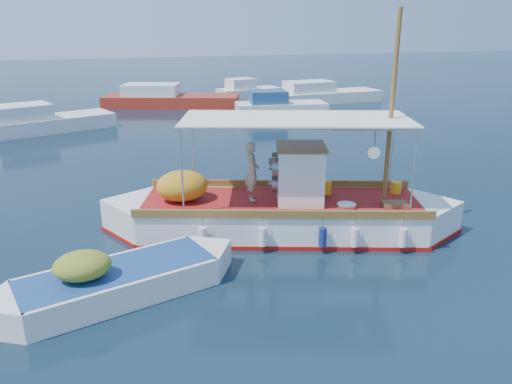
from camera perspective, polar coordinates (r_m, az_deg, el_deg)
name	(u,v)px	position (r m, az deg, el deg)	size (l,w,h in m)	color
ground	(293,231)	(14.61, 4.22, -4.44)	(160.00, 160.00, 0.00)	black
fishing_caique	(279,213)	(14.35, 2.63, -2.45)	(9.88, 5.05, 6.34)	white
dinghy	(116,284)	(11.57, -15.69, -10.08)	(5.55, 2.74, 1.41)	white
bg_boat_nw	(39,123)	(30.22, -23.54, 7.20)	(7.84, 4.86, 1.80)	silver
bg_boat_n	(167,100)	(37.27, -10.10, 10.37)	(10.00, 5.66, 1.80)	maroon
bg_boat_ne	(278,107)	(33.23, 2.57, 9.64)	(6.10, 2.99, 1.80)	silver
bg_boat_e	(321,95)	(39.16, 7.44, 10.89)	(9.00, 3.18, 1.80)	silver
bg_boat_far_n	(247,92)	(40.74, -1.00, 11.34)	(5.31, 2.96, 1.80)	silver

